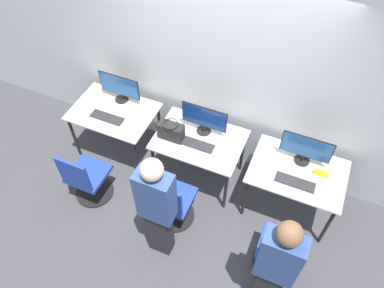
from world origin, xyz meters
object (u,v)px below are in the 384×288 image
at_px(mouse_center, 217,153).
at_px(office_chair_right, 277,254).
at_px(monitor_right, 306,149).
at_px(person_center, 157,207).
at_px(person_right, 276,266).
at_px(office_chair_center, 172,204).
at_px(office_chair_left, 87,180).
at_px(keyboard_left, 107,117).
at_px(keyboard_center, 196,144).
at_px(monitor_center, 204,119).
at_px(mouse_left, 127,123).
at_px(mouse_right, 322,190).
at_px(keyboard_right, 295,182).
at_px(monitor_left, 119,87).
at_px(handbag, 171,131).

xyz_separation_m(mouse_center, office_chair_right, (0.98, -0.72, -0.40)).
bearing_deg(monitor_right, person_center, -133.44).
bearing_deg(monitor_right, person_right, -88.05).
distance_m(office_chair_center, office_chair_right, 1.28).
relative_size(office_chair_left, office_chair_center, 1.00).
xyz_separation_m(mouse_center, person_center, (-0.27, -0.97, 0.12)).
distance_m(keyboard_left, keyboard_center, 1.19).
height_order(monitor_center, person_right, person_right).
distance_m(mouse_left, office_chair_right, 2.30).
bearing_deg(monitor_center, person_center, -90.01).
height_order(mouse_right, office_chair_right, office_chair_right).
xyz_separation_m(person_center, person_right, (1.23, -0.11, -0.01)).
bearing_deg(keyboard_left, mouse_center, 0.41).
height_order(keyboard_center, keyboard_right, same).
bearing_deg(mouse_right, monitor_left, 171.73).
bearing_deg(keyboard_left, person_right, -23.86).
bearing_deg(mouse_center, handbag, 178.36).
distance_m(monitor_left, person_right, 2.82).
relative_size(monitor_right, person_right, 0.35).
distance_m(office_chair_center, monitor_right, 1.63).
xyz_separation_m(keyboard_right, office_chair_right, (0.06, -0.67, -0.40)).
distance_m(mouse_left, office_chair_left, 0.84).
relative_size(monitor_center, person_center, 0.35).
bearing_deg(office_chair_right, keyboard_left, 163.83).
xyz_separation_m(office_chair_center, mouse_right, (1.51, 0.57, 0.40)).
bearing_deg(person_right, monitor_center, 132.51).
bearing_deg(mouse_right, keyboard_left, 179.48).
bearing_deg(keyboard_right, office_chair_right, -85.22).
height_order(keyboard_left, keyboard_right, same).
relative_size(keyboard_left, office_chair_left, 0.49).
bearing_deg(office_chair_right, monitor_center, 141.76).
bearing_deg(keyboard_left, office_chair_center, -27.18).
xyz_separation_m(person_center, handbag, (-0.31, 0.99, -0.02)).
distance_m(monitor_right, person_right, 1.37).
bearing_deg(office_chair_right, monitor_left, 156.29).
relative_size(monitor_center, keyboard_right, 1.29).
height_order(mouse_center, office_chair_right, office_chair_right).
relative_size(keyboard_center, keyboard_right, 1.00).
xyz_separation_m(mouse_left, office_chair_left, (-0.22, -0.71, -0.40)).
bearing_deg(keyboard_right, person_right, -87.44).
relative_size(monitor_center, mouse_center, 6.21).
distance_m(keyboard_center, monitor_right, 1.23).
distance_m(mouse_left, person_center, 1.33).
height_order(person_center, keyboard_right, person_center).
height_order(mouse_left, keyboard_right, mouse_left).
xyz_separation_m(mouse_left, keyboard_right, (2.09, -0.04, -0.01)).
height_order(office_chair_left, handbag, handbag).
bearing_deg(monitor_left, keyboard_center, -15.18).
height_order(office_chair_left, person_center, person_center).
xyz_separation_m(keyboard_left, monitor_right, (2.38, 0.30, 0.20)).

